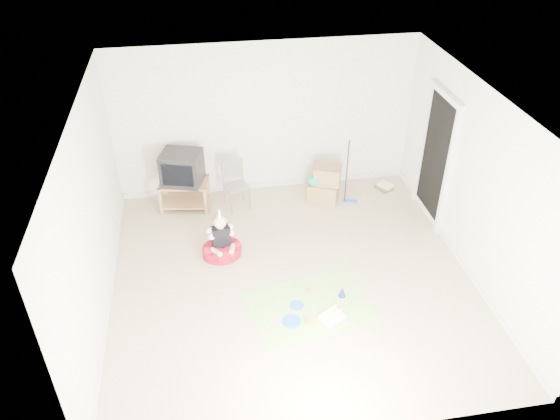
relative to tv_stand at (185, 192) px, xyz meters
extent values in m
plane|color=tan|center=(1.42, -2.06, -0.29)|extent=(5.00, 5.00, 0.00)
cube|color=black|center=(3.90, -0.86, 0.74)|extent=(0.02, 0.90, 2.05)
cube|color=#956843|center=(0.00, 0.00, 0.19)|extent=(0.86, 0.61, 0.03)
cube|color=#956843|center=(0.00, 0.00, -0.17)|extent=(0.86, 0.61, 0.03)
cube|color=#956843|center=(-0.39, -0.16, -0.04)|extent=(0.06, 0.06, 0.49)
cube|color=#956843|center=(0.33, -0.27, -0.04)|extent=(0.06, 0.06, 0.49)
cube|color=#956843|center=(-0.33, 0.27, -0.04)|extent=(0.06, 0.06, 0.49)
cube|color=#956843|center=(0.39, 0.16, -0.04)|extent=(0.06, 0.06, 0.49)
cube|color=black|center=(0.00, 0.00, 0.47)|extent=(0.74, 0.67, 0.53)
cube|color=gray|center=(0.85, -0.15, 0.11)|extent=(0.46, 0.45, 0.03)
cylinder|color=gray|center=(0.69, -0.19, 0.13)|extent=(0.02, 0.02, 0.83)
cylinder|color=gray|center=(1.01, -0.10, 0.13)|extent=(0.02, 0.02, 0.83)
cube|color=olive|center=(2.32, -0.14, -0.13)|extent=(0.61, 0.55, 0.33)
cube|color=olive|center=(2.38, -0.14, 0.19)|extent=(0.53, 0.48, 0.31)
ellipsoid|color=#0E9B89|center=(2.15, -0.19, 0.12)|extent=(0.22, 0.15, 0.17)
cube|color=blue|center=(2.76, -0.31, -0.28)|extent=(0.27, 0.16, 0.03)
cylinder|color=black|center=(2.76, -0.31, 0.24)|extent=(0.13, 0.34, 1.00)
cube|color=#26722F|center=(3.47, 0.02, -0.27)|extent=(0.31, 0.34, 0.03)
cube|color=#A04622|center=(3.47, 0.02, -0.24)|extent=(0.31, 0.33, 0.03)
cube|color=#ECEBA6|center=(3.47, 0.02, -0.21)|extent=(0.30, 0.32, 0.03)
cylinder|color=maroon|center=(0.50, -1.39, -0.21)|extent=(0.67, 0.67, 0.16)
cube|color=black|center=(0.50, -1.39, 0.04)|extent=(0.28, 0.19, 0.35)
sphere|color=beige|center=(0.50, -1.39, 0.31)|extent=(0.21, 0.21, 0.18)
cone|color=silver|center=(0.50, -1.39, 0.47)|extent=(0.10, 0.10, 0.14)
cube|color=#FC358C|center=(1.55, -2.66, -0.29)|extent=(1.76, 1.42, 0.01)
cube|color=white|center=(1.79, -2.95, -0.24)|extent=(0.38, 0.36, 0.08)
cube|color=green|center=(1.79, -2.95, -0.28)|extent=(0.38, 0.36, 0.01)
cylinder|color=beige|center=(1.73, -3.05, -0.17)|extent=(0.01, 0.01, 0.07)
cylinder|color=beige|center=(1.76, -3.03, -0.17)|extent=(0.01, 0.01, 0.07)
cylinder|color=beige|center=(1.80, -3.01, -0.17)|extent=(0.01, 0.01, 0.07)
cylinder|color=beige|center=(1.83, -2.98, -0.17)|extent=(0.01, 0.01, 0.07)
cylinder|color=beige|center=(1.87, -2.96, -0.17)|extent=(0.01, 0.01, 0.07)
cylinder|color=beige|center=(1.90, -2.94, -0.17)|extent=(0.01, 0.01, 0.07)
cylinder|color=beige|center=(1.68, -2.97, -0.17)|extent=(0.01, 0.01, 0.07)
cylinder|color=beige|center=(1.71, -2.94, -0.17)|extent=(0.01, 0.01, 0.07)
cylinder|color=beige|center=(1.75, -2.92, -0.17)|extent=(0.01, 0.01, 0.07)
cylinder|color=beige|center=(1.78, -2.90, -0.17)|extent=(0.01, 0.01, 0.07)
cylinder|color=beige|center=(1.82, -2.88, -0.17)|extent=(0.01, 0.01, 0.07)
cylinder|color=beige|center=(1.86, -2.86, -0.17)|extent=(0.01, 0.01, 0.07)
cylinder|color=blue|center=(1.39, -2.62, -0.28)|extent=(0.26, 0.26, 0.01)
cylinder|color=blue|center=(1.27, -2.90, -0.28)|extent=(0.26, 0.26, 0.01)
cylinder|color=orange|center=(1.59, -2.42, -0.25)|extent=(0.08, 0.08, 0.07)
cylinder|color=orange|center=(1.48, -2.98, -0.24)|extent=(0.08, 0.08, 0.08)
cone|color=#1B24C0|center=(2.03, -2.54, -0.21)|extent=(0.12, 0.12, 0.15)
camera|label=1|loc=(0.31, -7.78, 4.82)|focal=35.00mm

